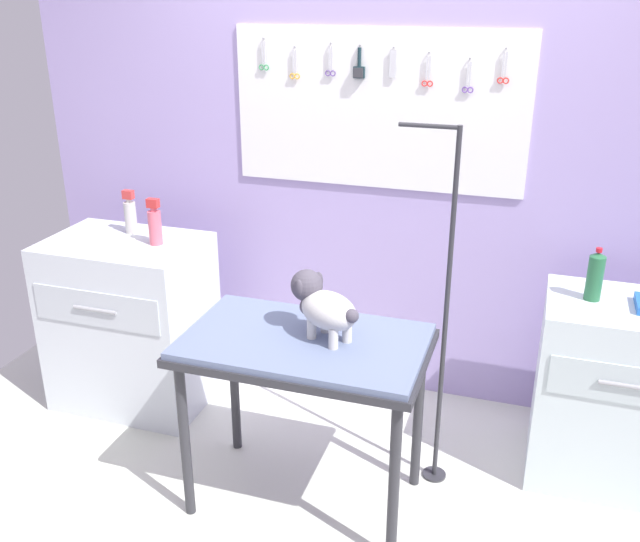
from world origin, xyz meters
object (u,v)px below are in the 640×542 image
grooming_arm (443,329)px  counter_left (131,322)px  cabinet_right (614,392)px  dog (322,305)px  detangler_spray (130,215)px  soda_bottle (595,276)px  grooming_table (304,356)px

grooming_arm → counter_left: size_ratio=1.78×
cabinet_right → grooming_arm: bearing=-159.8°
dog → counter_left: size_ratio=0.39×
dog → cabinet_right: size_ratio=0.41×
detangler_spray → soda_bottle: 2.31m
counter_left → cabinet_right: (2.44, 0.10, -0.03)m
grooming_table → grooming_arm: size_ratio=0.62×
detangler_spray → soda_bottle: (2.31, -0.02, -0.04)m
cabinet_right → soda_bottle: size_ratio=3.65×
counter_left → soda_bottle: bearing=2.9°
grooming_arm → detangler_spray: (-1.71, 0.31, 0.26)m
grooming_table → detangler_spray: detangler_spray is taller
counter_left → cabinet_right: counter_left is taller
detangler_spray → soda_bottle: size_ratio=0.97×
cabinet_right → detangler_spray: detangler_spray is taller
dog → cabinet_right: dog is taller
detangler_spray → soda_bottle: detangler_spray is taller
grooming_arm → dog: grooming_arm is taller
dog → cabinet_right: (1.21, 0.57, -0.51)m
grooming_table → counter_left: counter_left is taller
grooming_table → dog: (0.07, 0.04, 0.23)m
dog → detangler_spray: 1.39m
grooming_table → counter_left: (-1.17, 0.50, -0.26)m
cabinet_right → soda_bottle: (-0.15, 0.01, 0.55)m
detangler_spray → cabinet_right: bearing=-0.7°
grooming_arm → counter_left: bearing=174.1°
grooming_arm → detangler_spray: grooming_arm is taller
grooming_table → soda_bottle: bearing=29.0°
counter_left → detangler_spray: 0.58m
cabinet_right → detangler_spray: 2.53m
counter_left → soda_bottle: soda_bottle is taller
soda_bottle → grooming_arm: bearing=-154.1°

